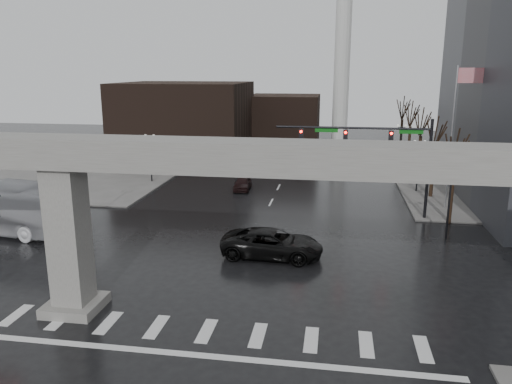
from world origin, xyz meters
TOP-DOWN VIEW (x-y plane):
  - ground at (0.00, 0.00)m, footprint 160.00×160.00m
  - sidewalk_nw at (-26.00, 36.00)m, footprint 28.00×36.00m
  - elevated_guideway at (1.26, 0.00)m, footprint 48.00×2.60m
  - building_far_left at (-14.00, 42.00)m, footprint 16.00×14.00m
  - building_far_mid at (-2.00, 52.00)m, footprint 10.00×10.00m
  - smokestack at (6.00, 46.00)m, footprint 3.60×3.60m
  - signal_mast_arm at (8.99, 18.80)m, footprint 12.12×0.43m
  - flagpole_assembly at (15.29, 22.00)m, footprint 2.06×0.12m
  - lamp_right_0 at (13.50, 14.00)m, footprint 1.22×0.32m
  - lamp_right_1 at (13.50, 28.00)m, footprint 1.22×0.32m
  - lamp_right_2 at (13.50, 42.00)m, footprint 1.22×0.32m
  - lamp_left_0 at (-13.50, 14.00)m, footprint 1.22×0.32m
  - lamp_left_1 at (-13.50, 28.00)m, footprint 1.22×0.32m
  - lamp_left_2 at (-13.50, 42.00)m, footprint 1.22×0.32m
  - tree_right_0 at (14.53, 18.02)m, footprint 1.09×1.58m
  - tree_right_1 at (14.53, 26.02)m, footprint 1.09×1.61m
  - tree_right_2 at (14.53, 34.02)m, footprint 1.10×1.63m
  - tree_right_3 at (14.53, 42.02)m, footprint 1.11×1.66m
  - tree_right_4 at (14.53, 50.02)m, footprint 1.12×1.69m
  - pickup_truck at (1.80, 8.71)m, footprint 6.56×3.23m
  - far_car at (-3.41, 26.30)m, footprint 1.74×3.91m

SIDE VIEW (x-z plane):
  - ground at x=0.00m, z-range 0.00..0.00m
  - sidewalk_nw at x=-26.00m, z-range 0.00..0.15m
  - far_car at x=-3.41m, z-range 0.00..1.31m
  - pickup_truck at x=1.80m, z-range 0.00..1.79m
  - tree_right_0 at x=14.53m, z-range -0.97..6.54m
  - tree_right_1 at x=14.53m, z-range -0.99..6.69m
  - tree_right_2 at x=14.53m, z-range -1.01..6.84m
  - tree_right_3 at x=14.53m, z-range -1.03..6.99m
  - tree_right_4 at x=14.53m, z-range -1.05..7.14m
  - lamp_right_0 at x=13.50m, z-range 0.92..6.03m
  - lamp_right_1 at x=13.50m, z-range 0.92..6.03m
  - lamp_right_2 at x=13.50m, z-range 0.92..6.03m
  - lamp_left_0 at x=-13.50m, z-range 0.92..6.03m
  - lamp_left_1 at x=-13.50m, z-range 0.92..6.03m
  - lamp_left_2 at x=-13.50m, z-range 0.92..6.03m
  - building_far_mid at x=-2.00m, z-range 0.00..8.00m
  - building_far_left at x=-14.00m, z-range 0.00..10.00m
  - signal_mast_arm at x=8.99m, z-range 1.83..9.83m
  - elevated_guideway at x=1.26m, z-range 2.53..11.23m
  - flagpole_assembly at x=15.29m, z-range 1.53..13.53m
  - smokestack at x=6.00m, z-range -1.65..28.35m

